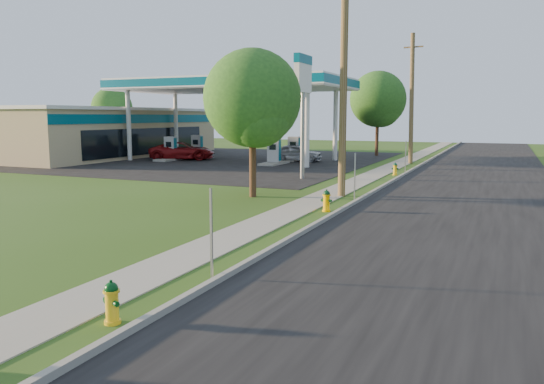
% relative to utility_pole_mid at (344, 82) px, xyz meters
% --- Properties ---
extents(ground_plane, '(140.00, 140.00, 0.00)m').
position_rel_utility_pole_mid_xyz_m(ground_plane, '(0.60, -17.00, -4.95)').
color(ground_plane, '#294B10').
rests_on(ground_plane, ground).
extents(road, '(8.00, 120.00, 0.02)m').
position_rel_utility_pole_mid_xyz_m(road, '(5.10, -7.00, -4.94)').
color(road, black).
rests_on(road, ground).
extents(curb, '(0.15, 120.00, 0.15)m').
position_rel_utility_pole_mid_xyz_m(curb, '(1.10, -7.00, -4.88)').
color(curb, gray).
rests_on(curb, ground).
extents(sidewalk, '(1.50, 120.00, 0.03)m').
position_rel_utility_pole_mid_xyz_m(sidewalk, '(-0.65, -7.00, -4.94)').
color(sidewalk, '#9B988E').
rests_on(sidewalk, ground).
extents(forecourt, '(26.00, 28.00, 0.02)m').
position_rel_utility_pole_mid_xyz_m(forecourt, '(-15.40, 15.00, -4.94)').
color(forecourt, black).
rests_on(forecourt, ground).
extents(utility_pole_mid, '(1.40, 0.32, 9.80)m').
position_rel_utility_pole_mid_xyz_m(utility_pole_mid, '(0.00, 0.00, 0.00)').
color(utility_pole_mid, brown).
rests_on(utility_pole_mid, ground).
extents(utility_pole_far, '(1.40, 0.32, 9.50)m').
position_rel_utility_pole_mid_xyz_m(utility_pole_far, '(0.00, 18.00, -0.15)').
color(utility_pole_far, brown).
rests_on(utility_pole_far, ground).
extents(sign_post_near, '(0.05, 0.04, 2.00)m').
position_rel_utility_pole_mid_xyz_m(sign_post_near, '(0.85, -12.80, -3.95)').
color(sign_post_near, gray).
rests_on(sign_post_near, ground).
extents(sign_post_mid, '(0.05, 0.04, 2.00)m').
position_rel_utility_pole_mid_xyz_m(sign_post_mid, '(0.85, -1.00, -3.95)').
color(sign_post_mid, gray).
rests_on(sign_post_mid, ground).
extents(sign_post_far, '(0.05, 0.04, 2.00)m').
position_rel_utility_pole_mid_xyz_m(sign_post_far, '(0.85, 11.20, -3.95)').
color(sign_post_far, gray).
rests_on(sign_post_far, ground).
extents(gas_canopy, '(18.18, 9.18, 6.40)m').
position_rel_utility_pole_mid_xyz_m(gas_canopy, '(-13.40, 15.00, 0.94)').
color(gas_canopy, silver).
rests_on(gas_canopy, ground).
extents(fuel_pump_nw, '(1.20, 3.20, 1.90)m').
position_rel_utility_pole_mid_xyz_m(fuel_pump_nw, '(-17.90, 13.00, -4.23)').
color(fuel_pump_nw, gray).
rests_on(fuel_pump_nw, ground).
extents(fuel_pump_ne, '(1.20, 3.20, 1.90)m').
position_rel_utility_pole_mid_xyz_m(fuel_pump_ne, '(-8.90, 13.00, -4.23)').
color(fuel_pump_ne, gray).
rests_on(fuel_pump_ne, ground).
extents(fuel_pump_sw, '(1.20, 3.20, 1.90)m').
position_rel_utility_pole_mid_xyz_m(fuel_pump_sw, '(-17.90, 17.00, -4.23)').
color(fuel_pump_sw, gray).
rests_on(fuel_pump_sw, ground).
extents(fuel_pump_se, '(1.20, 3.20, 1.90)m').
position_rel_utility_pole_mid_xyz_m(fuel_pump_se, '(-8.90, 17.00, -4.23)').
color(fuel_pump_se, gray).
rests_on(fuel_pump_se, ground).
extents(convenience_store, '(10.40, 22.40, 4.25)m').
position_rel_utility_pole_mid_xyz_m(convenience_store, '(-26.38, 15.00, -2.82)').
color(convenience_store, tan).
rests_on(convenience_store, ground).
extents(price_pylon, '(0.34, 2.04, 6.85)m').
position_rel_utility_pole_mid_xyz_m(price_pylon, '(-3.90, 5.50, 0.48)').
color(price_pylon, gray).
rests_on(price_pylon, ground).
extents(tree_verge, '(4.21, 4.21, 6.37)m').
position_rel_utility_pole_mid_xyz_m(tree_verge, '(-3.42, -1.79, -0.85)').
color(tree_verge, '#362519').
rests_on(tree_verge, ground).
extents(tree_lot, '(4.92, 4.92, 7.46)m').
position_rel_utility_pole_mid_xyz_m(tree_lot, '(-3.87, 24.56, -0.15)').
color(tree_lot, '#362519').
rests_on(tree_lot, ground).
extents(tree_back, '(4.34, 4.34, 6.58)m').
position_rel_utility_pole_mid_xyz_m(tree_back, '(-32.36, 23.35, -0.72)').
color(tree_back, '#362519').
rests_on(tree_back, ground).
extents(hydrant_near, '(0.39, 0.35, 0.76)m').
position_rel_utility_pole_mid_xyz_m(hydrant_near, '(0.54, -15.63, -4.58)').
color(hydrant_near, gold).
rests_on(hydrant_near, ground).
extents(hydrant_mid, '(0.43, 0.38, 0.83)m').
position_rel_utility_pole_mid_xyz_m(hydrant_mid, '(0.56, -3.90, -4.55)').
color(hydrant_mid, '#FFB800').
rests_on(hydrant_mid, ground).
extents(hydrant_far, '(0.39, 0.35, 0.77)m').
position_rel_utility_pole_mid_xyz_m(hydrant_far, '(0.55, 9.46, -4.58)').
color(hydrant_far, gold).
rests_on(hydrant_far, ground).
extents(car_red, '(5.75, 4.36, 1.45)m').
position_rel_utility_pole_mid_xyz_m(car_red, '(-17.41, 13.93, -4.23)').
color(car_red, maroon).
rests_on(car_red, ground).
extents(car_silver, '(4.14, 2.03, 1.36)m').
position_rel_utility_pole_mid_xyz_m(car_silver, '(-8.35, 16.12, -4.27)').
color(car_silver, silver).
rests_on(car_silver, ground).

